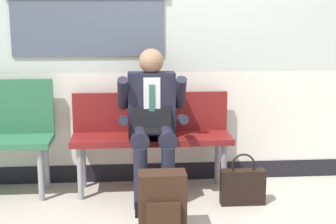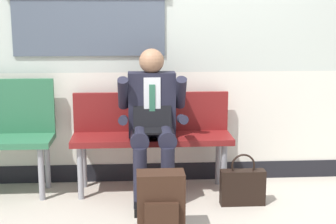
% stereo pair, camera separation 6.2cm
% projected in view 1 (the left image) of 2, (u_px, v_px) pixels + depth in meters
% --- Properties ---
extents(ground_plane, '(18.00, 18.00, 0.00)m').
position_uv_depth(ground_plane, '(186.00, 208.00, 4.06)').
color(ground_plane, '#B2A899').
extents(station_wall, '(5.41, 0.16, 2.67)m').
position_uv_depth(station_wall, '(175.00, 37.00, 4.55)').
color(station_wall, beige).
rests_on(station_wall, ground).
extents(bench_with_person, '(1.38, 0.42, 0.85)m').
position_uv_depth(bench_with_person, '(151.00, 131.00, 4.41)').
color(bench_with_person, maroon).
rests_on(bench_with_person, ground).
extents(person_seated, '(0.57, 0.70, 1.25)m').
position_uv_depth(person_seated, '(152.00, 120.00, 4.19)').
color(person_seated, '#1E1E2D').
rests_on(person_seated, ground).
extents(backpack, '(0.34, 0.23, 0.46)m').
position_uv_depth(backpack, '(162.00, 204.00, 3.54)').
color(backpack, '#331E14').
rests_on(backpack, ground).
extents(handbag, '(0.36, 0.11, 0.43)m').
position_uv_depth(handbag, '(243.00, 186.00, 4.12)').
color(handbag, black).
rests_on(handbag, ground).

